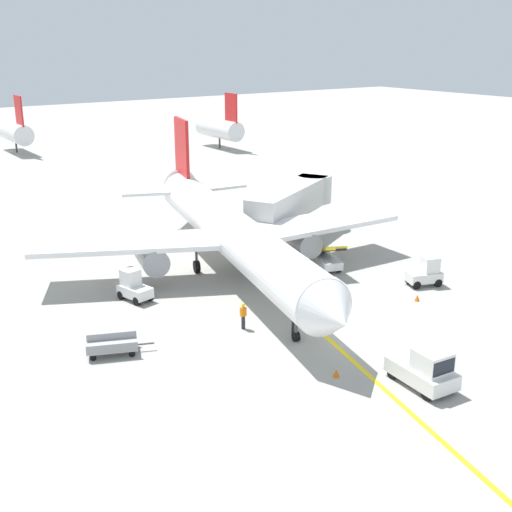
{
  "coord_description": "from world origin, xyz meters",
  "views": [
    {
      "loc": [
        -25.56,
        -26.19,
        16.95
      ],
      "look_at": [
        -0.67,
        9.84,
        2.5
      ],
      "focal_mm": 46.76,
      "sensor_mm": 36.0,
      "label": 1
    }
  ],
  "objects": [
    {
      "name": "distant_aircraft_far_right",
      "position": [
        30.15,
        64.55,
        3.22
      ],
      "size": [
        3.0,
        10.1,
        8.8
      ],
      "color": "silver",
      "rests_on": "ground"
    },
    {
      "name": "ground_plane",
      "position": [
        0.0,
        0.0,
        0.0
      ],
      "size": [
        300.0,
        300.0,
        0.0
      ],
      "primitive_type": "plane",
      "color": "#9E9B93"
    },
    {
      "name": "baggage_tug_by_cargo_door",
      "position": [
        9.85,
        3.7,
        0.93
      ],
      "size": [
        2.7,
        2.03,
        2.1
      ],
      "color": "silver",
      "rests_on": "ground"
    },
    {
      "name": "ground_crew_wing_walker",
      "position": [
        -2.86,
        2.71,
        0.91
      ],
      "size": [
        0.36,
        0.24,
        1.7
      ],
      "color": "#26262D",
      "rests_on": "ground"
    },
    {
      "name": "belt_loader_forward_hold",
      "position": [
        6.43,
        10.69,
        0.78
      ],
      "size": [
        2.82,
        5.14,
        2.59
      ],
      "color": "silver",
      "rests_on": "ground"
    },
    {
      "name": "taxi_line_yellow",
      "position": [
        -0.67,
        5.0,
        0.0
      ],
      "size": [
        19.72,
        77.68,
        0.01
      ],
      "primitive_type": "cube",
      "rotation": [
        0.0,
        0.0,
        -0.25
      ],
      "color": "yellow",
      "rests_on": "ground"
    },
    {
      "name": "safety_cone_nose_right",
      "position": [
        7.09,
        1.94,
        0.22
      ],
      "size": [
        0.36,
        0.36,
        0.44
      ],
      "primitive_type": "cone",
      "color": "orange",
      "rests_on": "ground"
    },
    {
      "name": "baggage_tug_near_wing",
      "position": [
        -8.52,
        13.03,
        0.93
      ],
      "size": [
        1.84,
        2.64,
        2.1
      ],
      "color": "silver",
      "rests_on": "ground"
    },
    {
      "name": "jet_bridge",
      "position": [
        9.43,
        18.4,
        3.54
      ],
      "size": [
        12.48,
        8.38,
        4.85
      ],
      "color": "beige",
      "rests_on": "ground"
    },
    {
      "name": "airliner",
      "position": [
        -0.53,
        13.37,
        3.42
      ],
      "size": [
        27.91,
        34.92,
        10.1
      ],
      "color": "white",
      "rests_on": "ground"
    },
    {
      "name": "baggage_cart_loaded",
      "position": [
        -12.96,
        6.21,
        0.47
      ],
      "size": [
        3.78,
        2.49,
        0.94
      ],
      "color": "#A5A5A8",
      "rests_on": "ground"
    },
    {
      "name": "safety_cone_wingtip_left",
      "position": [
        -4.38,
        -2.94,
        0.22
      ],
      "size": [
        0.36,
        0.36,
        0.44
      ],
      "primitive_type": "cone",
      "color": "orange",
      "rests_on": "ground"
    },
    {
      "name": "distant_aircraft_mid_right",
      "position": [
        2.24,
        78.63,
        3.22
      ],
      "size": [
        3.0,
        10.1,
        8.8
      ],
      "color": "silver",
      "rests_on": "ground"
    },
    {
      "name": "safety_cone_nose_left",
      "position": [
        -1.06,
        6.15,
        0.22
      ],
      "size": [
        0.36,
        0.36,
        0.44
      ],
      "primitive_type": "cone",
      "color": "orange",
      "rests_on": "ground"
    },
    {
      "name": "pushback_tug",
      "position": [
        -1.43,
        -6.28,
        0.99
      ],
      "size": [
        2.17,
        3.74,
        2.2
      ],
      "color": "silver",
      "rests_on": "ground"
    },
    {
      "name": "ground_crew_marshaller",
      "position": [
        -5.06,
        4.86,
        0.91
      ],
      "size": [
        0.36,
        0.24,
        1.7
      ],
      "color": "#26262D",
      "rests_on": "ground"
    }
  ]
}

